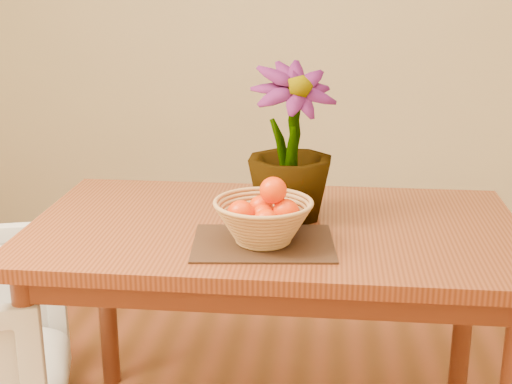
# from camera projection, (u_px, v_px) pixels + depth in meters

# --- Properties ---
(table) EXTENTS (1.40, 0.80, 0.75)m
(table) POSITION_uv_depth(u_px,v_px,m) (274.00, 252.00, 2.07)
(table) COLOR brown
(table) RESTS_ON floor
(placemat) EXTENTS (0.40, 0.31, 0.01)m
(placemat) POSITION_uv_depth(u_px,v_px,m) (263.00, 243.00, 1.88)
(placemat) COLOR #331F12
(placemat) RESTS_ON table
(wicker_basket) EXTENTS (0.26, 0.26, 0.11)m
(wicker_basket) POSITION_uv_depth(u_px,v_px,m) (263.00, 223.00, 1.87)
(wicker_basket) COLOR tan
(wicker_basket) RESTS_ON placemat
(orange_pile) EXTENTS (0.19, 0.18, 0.13)m
(orange_pile) POSITION_uv_depth(u_px,v_px,m) (265.00, 209.00, 1.86)
(orange_pile) COLOR red
(orange_pile) RESTS_ON wicker_basket
(potted_plant) EXTENTS (0.34, 0.34, 0.45)m
(potted_plant) POSITION_uv_depth(u_px,v_px,m) (290.00, 143.00, 2.03)
(potted_plant) COLOR #1B4012
(potted_plant) RESTS_ON table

